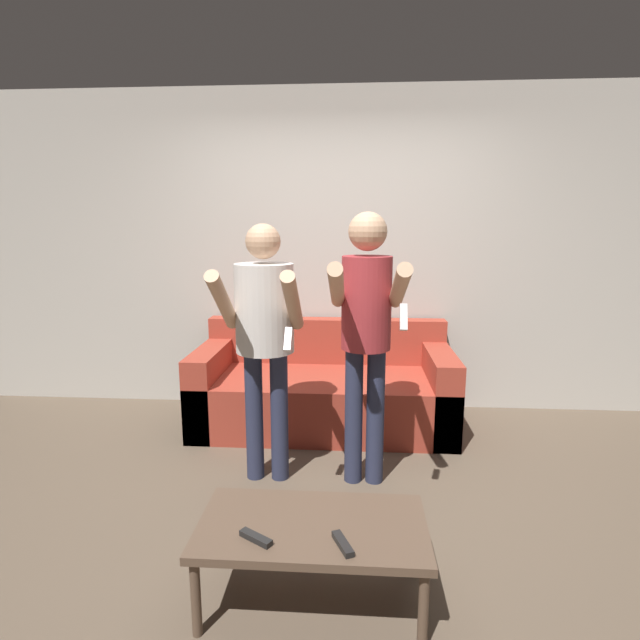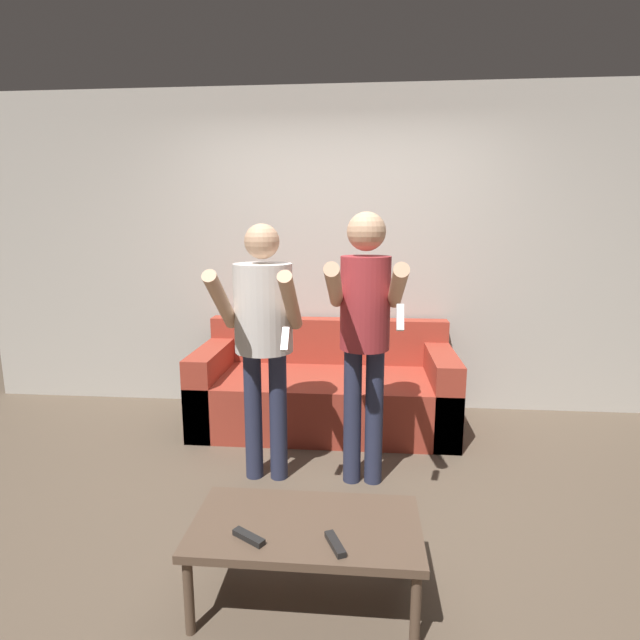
{
  "view_description": "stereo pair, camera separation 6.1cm",
  "coord_description": "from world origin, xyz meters",
  "px_view_note": "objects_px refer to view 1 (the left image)",
  "views": [
    {
      "loc": [
        0.13,
        -2.62,
        1.6
      ],
      "look_at": [
        -0.1,
        0.73,
        0.95
      ],
      "focal_mm": 28.0,
      "sensor_mm": 36.0,
      "label": 1
    },
    {
      "loc": [
        0.19,
        -2.61,
        1.6
      ],
      "look_at": [
        -0.1,
        0.73,
        0.95
      ],
      "focal_mm": 28.0,
      "sensor_mm": 36.0,
      "label": 2
    }
  ],
  "objects_px": {
    "person_standing_left": "(264,324)",
    "couch": "(324,391)",
    "person_standing_right": "(366,321)",
    "coffee_table": "(312,531)",
    "remote_near": "(343,544)",
    "remote_far": "(256,538)"
  },
  "relations": [
    {
      "from": "person_standing_left",
      "to": "couch",
      "type": "bearing_deg",
      "value": 71.49
    },
    {
      "from": "person_standing_right",
      "to": "coffee_table",
      "type": "distance_m",
      "value": 1.26
    },
    {
      "from": "person_standing_left",
      "to": "remote_near",
      "type": "bearing_deg",
      "value": -66.74
    },
    {
      "from": "couch",
      "to": "person_standing_left",
      "type": "relative_size",
      "value": 1.25
    },
    {
      "from": "coffee_table",
      "to": "remote_near",
      "type": "relative_size",
      "value": 6.31
    },
    {
      "from": "couch",
      "to": "remote_near",
      "type": "distance_m",
      "value": 2.1
    },
    {
      "from": "person_standing_left",
      "to": "remote_far",
      "type": "bearing_deg",
      "value": -82.12
    },
    {
      "from": "remote_far",
      "to": "coffee_table",
      "type": "bearing_deg",
      "value": 31.67
    },
    {
      "from": "person_standing_left",
      "to": "person_standing_right",
      "type": "height_order",
      "value": "person_standing_right"
    },
    {
      "from": "couch",
      "to": "person_standing_right",
      "type": "xyz_separation_m",
      "value": [
        0.31,
        -0.92,
        0.76
      ]
    },
    {
      "from": "person_standing_right",
      "to": "remote_far",
      "type": "bearing_deg",
      "value": -111.3
    },
    {
      "from": "remote_near",
      "to": "couch",
      "type": "bearing_deg",
      "value": 95.47
    },
    {
      "from": "couch",
      "to": "coffee_table",
      "type": "distance_m",
      "value": 1.94
    },
    {
      "from": "couch",
      "to": "person_standing_right",
      "type": "height_order",
      "value": "person_standing_right"
    },
    {
      "from": "person_standing_right",
      "to": "remote_far",
      "type": "relative_size",
      "value": 11.42
    },
    {
      "from": "couch",
      "to": "remote_far",
      "type": "bearing_deg",
      "value": -93.98
    },
    {
      "from": "person_standing_left",
      "to": "remote_near",
      "type": "relative_size",
      "value": 10.54
    },
    {
      "from": "couch",
      "to": "person_standing_right",
      "type": "bearing_deg",
      "value": -71.61
    },
    {
      "from": "person_standing_left",
      "to": "person_standing_right",
      "type": "relative_size",
      "value": 0.96
    },
    {
      "from": "coffee_table",
      "to": "remote_far",
      "type": "bearing_deg",
      "value": -148.33
    },
    {
      "from": "person_standing_right",
      "to": "coffee_table",
      "type": "height_order",
      "value": "person_standing_right"
    },
    {
      "from": "person_standing_right",
      "to": "remote_near",
      "type": "xyz_separation_m",
      "value": [
        -0.11,
        -1.17,
        -0.66
      ]
    }
  ]
}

